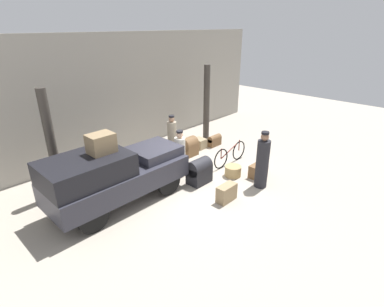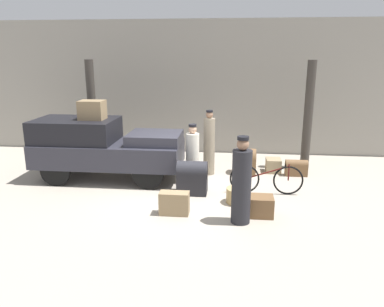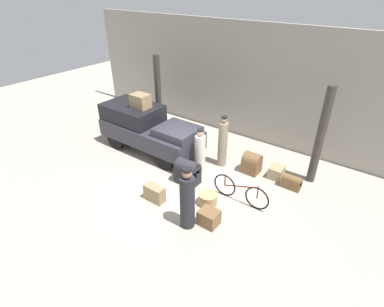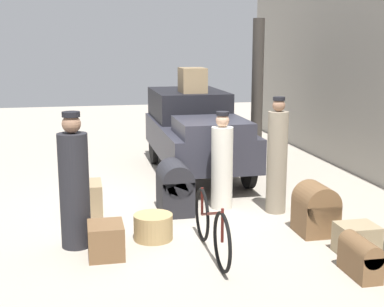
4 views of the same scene
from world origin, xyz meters
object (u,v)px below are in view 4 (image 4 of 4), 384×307
at_px(suitcase_tan_flat, 92,198).
at_px(trunk_on_truck_roof, 192,80).
at_px(bicycle, 211,227).
at_px(suitcase_small_leather, 357,239).
at_px(suitcase_black_upright, 316,209).
at_px(wicker_basket, 153,227).
at_px(porter_lifting_near_truck, 74,186).
at_px(trunk_umber_medium, 106,240).
at_px(conductor_in_dark_uniform, 277,159).
at_px(porter_with_bicycle, 222,165).
at_px(truck, 195,129).
at_px(trunk_wicker_pale, 175,187).
at_px(trunk_barrel_dark, 360,256).

distance_m(suitcase_tan_flat, trunk_on_truck_roof, 3.75).
distance_m(bicycle, trunk_on_truck_roof, 4.93).
bearing_deg(suitcase_small_leather, suitcase_black_upright, -166.36).
bearing_deg(trunk_on_truck_roof, wicker_basket, -19.43).
bearing_deg(porter_lifting_near_truck, trunk_umber_medium, 40.04).
xyz_separation_m(suitcase_tan_flat, suitcase_black_upright, (1.62, 3.10, 0.11)).
relative_size(conductor_in_dark_uniform, suitcase_black_upright, 2.55).
bearing_deg(trunk_on_truck_roof, suitcase_small_leather, 12.64).
height_order(conductor_in_dark_uniform, suitcase_black_upright, conductor_in_dark_uniform).
height_order(porter_with_bicycle, suitcase_small_leather, porter_with_bicycle).
distance_m(wicker_basket, trunk_umber_medium, 0.83).
height_order(truck, trunk_on_truck_roof, trunk_on_truck_roof).
bearing_deg(trunk_umber_medium, porter_with_bicycle, 130.53).
relative_size(suitcase_black_upright, trunk_on_truck_roof, 1.12).
distance_m(porter_lifting_near_truck, trunk_wicker_pale, 1.99).
relative_size(truck, porter_lifting_near_truck, 2.19).
height_order(trunk_barrel_dark, trunk_umber_medium, trunk_barrel_dark).
height_order(bicycle, porter_with_bicycle, porter_with_bicycle).
distance_m(truck, porter_lifting_near_truck, 4.47).
distance_m(trunk_barrel_dark, suitcase_small_leather, 0.68).
bearing_deg(porter_lifting_near_truck, wicker_basket, 92.26).
height_order(porter_with_bicycle, porter_lifting_near_truck, porter_lifting_near_truck).
distance_m(truck, conductor_in_dark_uniform, 2.97).
bearing_deg(suitcase_tan_flat, bicycle, 34.95).
height_order(wicker_basket, trunk_barrel_dark, trunk_barrel_dark).
height_order(truck, bicycle, truck).
relative_size(bicycle, porter_lifting_near_truck, 0.99).
distance_m(conductor_in_dark_uniform, trunk_on_truck_roof, 3.36).
height_order(porter_with_bicycle, suitcase_black_upright, porter_with_bicycle).
xyz_separation_m(bicycle, trunk_wicker_pale, (-1.83, -0.15, 0.04)).
xyz_separation_m(trunk_wicker_pale, trunk_on_truck_roof, (-2.80, 0.88, 1.50)).
distance_m(wicker_basket, conductor_in_dark_uniform, 2.36).
bearing_deg(bicycle, porter_lifting_near_truck, -111.07).
xyz_separation_m(truck, bicycle, (4.40, -0.73, -0.56)).
distance_m(suitcase_tan_flat, trunk_wicker_pale, 1.34).
xyz_separation_m(bicycle, trunk_umber_medium, (-0.21, -1.33, -0.16)).
relative_size(porter_lifting_near_truck, trunk_umber_medium, 3.49).
xyz_separation_m(truck, trunk_on_truck_roof, (-0.23, -0.00, 0.99)).
bearing_deg(trunk_umber_medium, wicker_basket, 125.71).
relative_size(bicycle, suitcase_small_leather, 3.58).
xyz_separation_m(bicycle, suitcase_tan_flat, (-2.08, -1.45, -0.13)).
bearing_deg(porter_with_bicycle, trunk_on_truck_roof, 178.33).
bearing_deg(suitcase_small_leather, trunk_on_truck_roof, -167.36).
height_order(conductor_in_dark_uniform, trunk_on_truck_roof, trunk_on_truck_roof).
xyz_separation_m(porter_lifting_near_truck, trunk_on_truck_roof, (-3.97, 2.43, 1.09)).
bearing_deg(suitcase_tan_flat, trunk_umber_medium, 3.71).
relative_size(trunk_umber_medium, trunk_on_truck_roof, 0.80).
bearing_deg(truck, wicker_basket, -20.54).
bearing_deg(porter_with_bicycle, suitcase_tan_flat, -94.68).
bearing_deg(bicycle, truck, 170.61).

